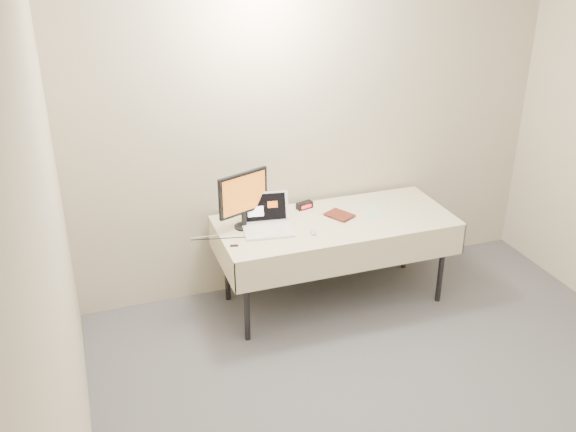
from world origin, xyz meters
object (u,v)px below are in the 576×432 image
object	(u,v)px
table	(335,227)
book	(334,207)
laptop	(267,221)
monitor	(243,196)

from	to	relation	value
table	book	distance (m)	0.17
table	laptop	size ratio (longest dim) A/B	4.53
table	book	size ratio (longest dim) A/B	8.87
monitor	laptop	bearing A→B (deg)	-45.85
book	laptop	bearing A→B (deg)	149.27
table	book	bearing A→B (deg)	135.63
laptop	book	bearing A→B (deg)	5.51
laptop	table	bearing A→B (deg)	4.22
book	table	bearing A→B (deg)	-72.70
laptop	book	distance (m)	0.54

